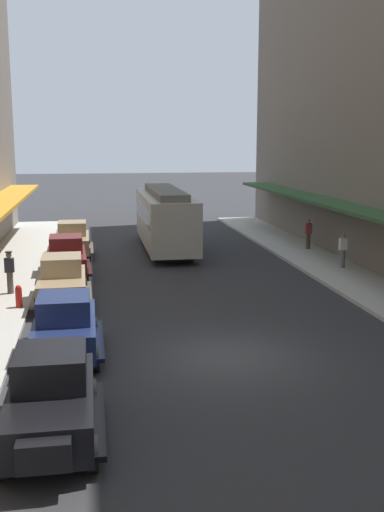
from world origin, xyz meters
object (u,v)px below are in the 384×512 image
(parked_car_3, at_px, (62,280))
(pedestrian_5, at_px, (343,250))
(parked_car_4, at_px, (65,324))
(fire_hydrant, at_px, (19,296))
(streetcar, at_px, (165,217))
(parked_car_0, at_px, (51,396))
(pedestrian_0, at_px, (308,234))
(pedestrian_1, at_px, (10,272))
(parked_car_1, at_px, (73,239))
(parked_car_2, at_px, (66,256))

(parked_car_3, height_order, pedestrian_5, parked_car_3)
(parked_car_3, bearing_deg, parked_car_4, -86.84)
(parked_car_4, distance_m, fire_hydrant, 5.39)
(streetcar, bearing_deg, parked_car_0, -103.04)
(pedestrian_0, relative_size, pedestrian_1, 0.98)
(parked_car_0, bearing_deg, parked_car_1, 90.26)
(fire_hydrant, bearing_deg, parked_car_4, -70.06)
(pedestrian_0, relative_size, pedestrian_5, 1.00)
(parked_car_3, xyz_separation_m, fire_hydrant, (-1.52, -0.60, -0.38))
(parked_car_1, xyz_separation_m, fire_hydrant, (-1.65, -10.43, -0.38))
(parked_car_2, relative_size, fire_hydrant, 5.25)
(parked_car_4, height_order, pedestrian_5, parked_car_4)
(streetcar, xyz_separation_m, pedestrian_1, (-7.28, -9.29, -0.89))
(parked_car_2, relative_size, pedestrian_5, 2.63)
(parked_car_3, bearing_deg, pedestrian_1, 143.12)
(parked_car_2, distance_m, parked_car_3, 4.87)
(parked_car_1, height_order, pedestrian_1, parked_car_1)
(fire_hydrant, bearing_deg, pedestrian_5, 18.25)
(pedestrian_1, bearing_deg, parked_car_3, -36.88)
(parked_car_3, distance_m, pedestrian_0, 15.94)
(streetcar, bearing_deg, parked_car_4, -106.50)
(streetcar, relative_size, pedestrian_1, 5.75)
(parked_car_2, bearing_deg, pedestrian_1, -121.81)
(parked_car_1, xyz_separation_m, parked_car_3, (-0.13, -9.83, 0.00))
(parked_car_1, height_order, fire_hydrant, parked_car_1)
(pedestrian_5, bearing_deg, parked_car_3, -162.13)
(parked_car_0, height_order, parked_car_2, same)
(pedestrian_0, bearing_deg, fire_hydrant, -145.69)
(fire_hydrant, bearing_deg, streetcar, 59.59)
(parked_car_0, xyz_separation_m, parked_car_1, (-0.09, 20.47, 0.00))
(parked_car_2, height_order, parked_car_4, same)
(parked_car_3, xyz_separation_m, parked_car_4, (0.31, -5.65, 0.00))
(parked_car_1, relative_size, fire_hydrant, 5.20)
(parked_car_4, height_order, pedestrian_0, parked_car_4)
(parked_car_4, xyz_separation_m, pedestrian_5, (12.48, 9.77, 0.05))
(pedestrian_1, bearing_deg, pedestrian_5, 9.79)
(parked_car_3, relative_size, streetcar, 0.45)
(parked_car_0, relative_size, pedestrian_5, 2.60)
(parked_car_4, height_order, pedestrian_1, parked_car_4)
(parked_car_3, relative_size, parked_car_4, 1.00)
(parked_car_0, bearing_deg, parked_car_4, 88.96)
(parked_car_2, distance_m, pedestrian_0, 13.71)
(parked_car_0, xyz_separation_m, pedestrian_0, (12.74, 19.92, 0.05))
(parked_car_0, relative_size, pedestrian_0, 2.60)
(pedestrian_5, bearing_deg, parked_car_0, -130.42)
(fire_hydrant, height_order, pedestrian_5, pedestrian_5)
(pedestrian_1, relative_size, pedestrian_5, 1.02)
(parked_car_0, bearing_deg, streetcar, 76.96)
(parked_car_1, distance_m, pedestrian_5, 13.89)
(parked_car_3, distance_m, pedestrian_5, 13.44)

